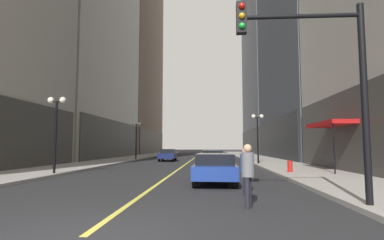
# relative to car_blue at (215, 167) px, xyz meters

# --- Properties ---
(ground_plane) EXTENTS (200.00, 200.00, 0.00)m
(ground_plane) POSITION_rel_car_blue_xyz_m (-2.52, 27.04, -0.72)
(ground_plane) COLOR #262628
(sidewalk_left) EXTENTS (4.50, 78.00, 0.15)m
(sidewalk_left) POSITION_rel_car_blue_xyz_m (-10.77, 27.04, -0.64)
(sidewalk_left) COLOR #9E9991
(sidewalk_left) RESTS_ON ground
(sidewalk_right) EXTENTS (4.50, 78.00, 0.15)m
(sidewalk_right) POSITION_rel_car_blue_xyz_m (5.73, 27.04, -0.64)
(sidewalk_right) COLOR #9E9991
(sidewalk_right) RESTS_ON ground
(lane_centre_stripe) EXTENTS (0.16, 70.00, 0.01)m
(lane_centre_stripe) POSITION_rel_car_blue_xyz_m (-2.52, 27.04, -0.71)
(lane_centre_stripe) COLOR #E5D64C
(lane_centre_stripe) RESTS_ON ground
(building_left_far) EXTENTS (15.09, 26.00, 65.43)m
(building_left_far) POSITION_rel_car_blue_xyz_m (-20.47, 52.04, 31.92)
(building_left_far) COLOR gray
(building_left_far) RESTS_ON ground
(building_right_far) EXTENTS (11.67, 26.00, 60.81)m
(building_right_far) POSITION_rel_car_blue_xyz_m (13.72, 52.04, 29.59)
(building_right_far) COLOR slate
(building_right_far) RESTS_ON ground
(storefront_awning_right) EXTENTS (1.60, 4.55, 3.12)m
(storefront_awning_right) POSITION_rel_car_blue_xyz_m (7.17, 5.52, 2.27)
(storefront_awning_right) COLOR #B21414
(storefront_awning_right) RESTS_ON ground
(car_blue) EXTENTS (1.92, 4.25, 1.32)m
(car_blue) POSITION_rel_car_blue_xyz_m (0.00, 0.00, 0.00)
(car_blue) COLOR navy
(car_blue) RESTS_ON ground
(car_green) EXTENTS (1.90, 4.31, 1.32)m
(car_green) POSITION_rel_car_blue_xyz_m (-0.13, 10.61, -0.00)
(car_green) COLOR #196038
(car_green) RESTS_ON ground
(car_navy) EXTENTS (1.89, 4.32, 1.32)m
(car_navy) POSITION_rel_car_blue_xyz_m (-4.99, 19.85, -0.00)
(car_navy) COLOR #141E4C
(car_navy) RESTS_ON ground
(pedestrian_in_grey_suit) EXTENTS (0.45, 0.45, 1.71)m
(pedestrian_in_grey_suit) POSITION_rel_car_blue_xyz_m (0.81, -5.20, 0.28)
(pedestrian_in_grey_suit) COLOR black
(pedestrian_in_grey_suit) RESTS_ON ground
(pedestrian_in_blue_hoodie) EXTENTS (0.40, 0.40, 1.59)m
(pedestrian_in_blue_hoodie) POSITION_rel_car_blue_xyz_m (0.98, -2.98, 0.20)
(pedestrian_in_blue_hoodie) COLOR black
(pedestrian_in_blue_hoodie) RESTS_ON ground
(traffic_light_near_right) EXTENTS (3.43, 0.35, 5.65)m
(traffic_light_near_right) POSITION_rel_car_blue_xyz_m (2.83, -5.32, 3.02)
(traffic_light_near_right) COLOR black
(traffic_light_near_right) RESTS_ON ground
(street_lamp_left_near) EXTENTS (1.06, 0.36, 4.43)m
(street_lamp_left_near) POSITION_rel_car_blue_xyz_m (-8.92, 2.96, 2.54)
(street_lamp_left_near) COLOR black
(street_lamp_left_near) RESTS_ON ground
(street_lamp_left_far) EXTENTS (1.06, 0.36, 4.43)m
(street_lamp_left_far) POSITION_rel_car_blue_xyz_m (-8.92, 21.23, 2.54)
(street_lamp_left_far) COLOR black
(street_lamp_left_far) RESTS_ON ground
(street_lamp_right_mid) EXTENTS (1.06, 0.36, 4.43)m
(street_lamp_right_mid) POSITION_rel_car_blue_xyz_m (3.88, 13.19, 2.54)
(street_lamp_right_mid) COLOR black
(street_lamp_right_mid) RESTS_ON ground
(fire_hydrant_right) EXTENTS (0.28, 0.28, 0.80)m
(fire_hydrant_right) POSITION_rel_car_blue_xyz_m (4.38, 4.53, -0.32)
(fire_hydrant_right) COLOR red
(fire_hydrant_right) RESTS_ON ground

